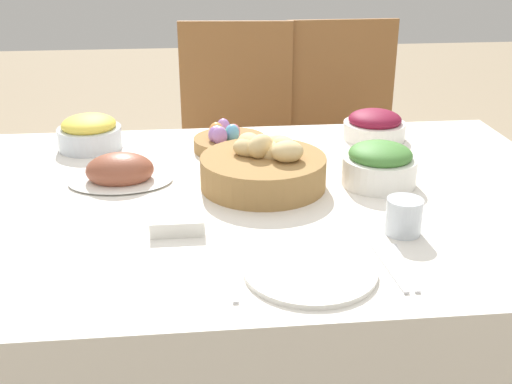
# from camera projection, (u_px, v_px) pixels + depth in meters

# --- Properties ---
(dining_table) EXTENTS (1.60, 1.06, 0.75)m
(dining_table) POSITION_uv_depth(u_px,v_px,m) (245.00, 329.00, 1.63)
(dining_table) COLOR white
(dining_table) RESTS_ON ground
(chair_far_right) EXTENTS (0.42, 0.42, 1.00)m
(chair_far_right) POSITION_uv_depth(u_px,v_px,m) (344.00, 149.00, 2.43)
(chair_far_right) COLOR brown
(chair_far_right) RESTS_ON ground
(chair_far_center) EXTENTS (0.46, 0.46, 1.00)m
(chair_far_center) POSITION_uv_depth(u_px,v_px,m) (236.00, 153.00, 2.39)
(chair_far_center) COLOR brown
(chair_far_center) RESTS_ON ground
(bread_basket) EXTENTS (0.30, 0.30, 0.13)m
(bread_basket) POSITION_uv_depth(u_px,v_px,m) (264.00, 167.00, 1.52)
(bread_basket) COLOR #9E7542
(bread_basket) RESTS_ON dining_table
(egg_basket) EXTENTS (0.20, 0.20, 0.08)m
(egg_basket) POSITION_uv_depth(u_px,v_px,m) (228.00, 141.00, 1.77)
(egg_basket) COLOR #9E7542
(egg_basket) RESTS_ON dining_table
(ham_platter) EXTENTS (0.25, 0.18, 0.08)m
(ham_platter) POSITION_uv_depth(u_px,v_px,m) (120.00, 172.00, 1.55)
(ham_platter) COLOR white
(ham_platter) RESTS_ON dining_table
(beet_salad_bowl) EXTENTS (0.18, 0.18, 0.09)m
(beet_salad_bowl) POSITION_uv_depth(u_px,v_px,m) (374.00, 126.00, 1.86)
(beet_salad_bowl) COLOR white
(beet_salad_bowl) RESTS_ON dining_table
(green_salad_bowl) EXTENTS (0.18, 0.18, 0.10)m
(green_salad_bowl) POSITION_uv_depth(u_px,v_px,m) (380.00, 165.00, 1.53)
(green_salad_bowl) COLOR white
(green_salad_bowl) RESTS_ON dining_table
(pineapple_bowl) EXTENTS (0.18, 0.18, 0.10)m
(pineapple_bowl) POSITION_uv_depth(u_px,v_px,m) (89.00, 133.00, 1.78)
(pineapple_bowl) COLOR silver
(pineapple_bowl) RESTS_ON dining_table
(dinner_plate) EXTENTS (0.24, 0.24, 0.01)m
(dinner_plate) POSITION_uv_depth(u_px,v_px,m) (310.00, 271.00, 1.16)
(dinner_plate) COLOR white
(dinner_plate) RESTS_ON dining_table
(fork) EXTENTS (0.02, 0.17, 0.00)m
(fork) POSITION_uv_depth(u_px,v_px,m) (229.00, 276.00, 1.14)
(fork) COLOR silver
(fork) RESTS_ON dining_table
(knife) EXTENTS (0.02, 0.17, 0.00)m
(knife) POSITION_uv_depth(u_px,v_px,m) (389.00, 268.00, 1.17)
(knife) COLOR silver
(knife) RESTS_ON dining_table
(spoon) EXTENTS (0.02, 0.17, 0.00)m
(spoon) POSITION_uv_depth(u_px,v_px,m) (405.00, 267.00, 1.17)
(spoon) COLOR silver
(spoon) RESTS_ON dining_table
(drinking_cup) EXTENTS (0.07, 0.07, 0.07)m
(drinking_cup) POSITION_uv_depth(u_px,v_px,m) (404.00, 216.00, 1.29)
(drinking_cup) COLOR silver
(drinking_cup) RESTS_ON dining_table
(butter_dish) EXTENTS (0.11, 0.07, 0.03)m
(butter_dish) POSITION_uv_depth(u_px,v_px,m) (177.00, 224.00, 1.31)
(butter_dish) COLOR white
(butter_dish) RESTS_ON dining_table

